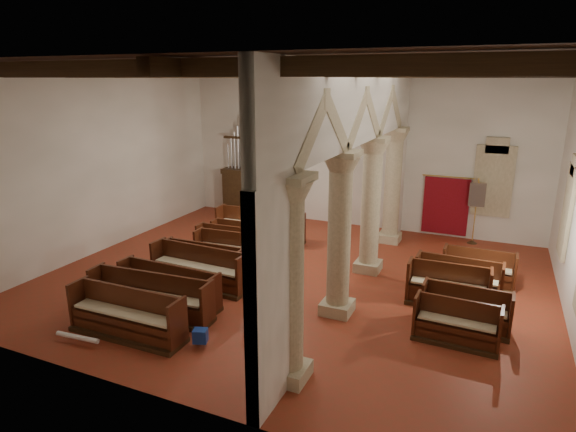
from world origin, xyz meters
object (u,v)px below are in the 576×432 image
at_px(processional_banner, 474,222).
at_px(nave_pew_0, 127,321).
at_px(lectern, 266,204).
at_px(aisle_pew_0, 456,329).
at_px(pipe_organ, 248,184).

height_order(processional_banner, nave_pew_0, processional_banner).
distance_m(lectern, aisle_pew_0, 11.03).
bearing_deg(aisle_pew_0, nave_pew_0, -156.19).
xyz_separation_m(lectern, nave_pew_0, (1.44, -9.99, -0.22)).
distance_m(pipe_organ, aisle_pew_0, 11.75).
bearing_deg(aisle_pew_0, pipe_organ, 143.59).
distance_m(processional_banner, aisle_pew_0, 7.31).
bearing_deg(pipe_organ, nave_pew_0, -77.01).
xyz_separation_m(lectern, aisle_pew_0, (8.27, -7.29, -0.26)).
bearing_deg(nave_pew_0, processional_banner, 55.41).
bearing_deg(pipe_organ, lectern, -0.85).
relative_size(pipe_organ, nave_pew_0, 1.54).
bearing_deg(processional_banner, lectern, 173.49).
xyz_separation_m(pipe_organ, lectern, (0.87, -0.01, -0.78)).
bearing_deg(aisle_pew_0, lectern, 140.82).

